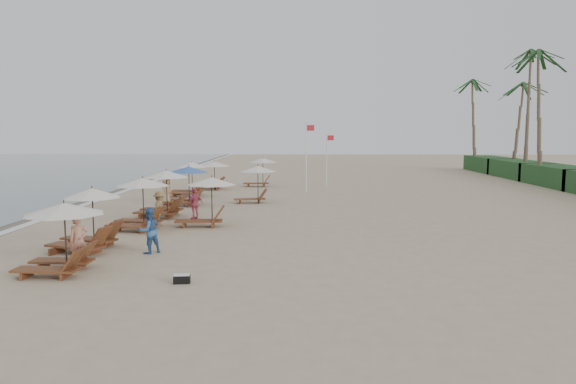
{
  "coord_description": "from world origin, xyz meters",
  "views": [
    {
      "loc": [
        1.3,
        -19.44,
        4.28
      ],
      "look_at": [
        0.85,
        6.43,
        1.3
      ],
      "focal_mm": 32.71,
      "sensor_mm": 36.0,
      "label": 1
    }
  ],
  "objects_px": {
    "lounger_station_3": "(161,196)",
    "flag_pole_near": "(307,154)",
    "lounger_station_4": "(185,186)",
    "beachgoer_far_b": "(166,191)",
    "duffel_bag": "(182,279)",
    "inland_station_0": "(205,198)",
    "beachgoer_far_a": "(195,204)",
    "lounger_station_0": "(59,236)",
    "inland_station_1": "(255,179)",
    "beachgoer_mid_a": "(149,231)",
    "beachgoer_mid_b": "(160,208)",
    "inland_station_2": "(260,169)",
    "lounger_station_2": "(137,205)",
    "beachgoer_near": "(79,240)",
    "lounger_station_5": "(188,181)",
    "lounger_station_6": "(211,175)",
    "lounger_station_1": "(85,224)"
  },
  "relations": [
    {
      "from": "lounger_station_0",
      "to": "flag_pole_near",
      "type": "relative_size",
      "value": 0.53
    },
    {
      "from": "lounger_station_3",
      "to": "duffel_bag",
      "type": "xyz_separation_m",
      "value": [
        3.6,
        -11.71,
        -0.94
      ]
    },
    {
      "from": "lounger_station_4",
      "to": "inland_station_2",
      "type": "relative_size",
      "value": 0.99
    },
    {
      "from": "lounger_station_2",
      "to": "beachgoer_far_b",
      "type": "bearing_deg",
      "value": 94.52
    },
    {
      "from": "inland_station_0",
      "to": "beachgoer_far_a",
      "type": "xyz_separation_m",
      "value": [
        -0.86,
        1.9,
        -0.53
      ]
    },
    {
      "from": "lounger_station_6",
      "to": "inland_station_1",
      "type": "xyz_separation_m",
      "value": [
        3.81,
        -7.27,
        0.34
      ]
    },
    {
      "from": "lounger_station_1",
      "to": "beachgoer_far_b",
      "type": "distance_m",
      "value": 11.46
    },
    {
      "from": "lounger_station_4",
      "to": "lounger_station_6",
      "type": "distance_m",
      "value": 8.5
    },
    {
      "from": "inland_station_0",
      "to": "beachgoer_mid_b",
      "type": "relative_size",
      "value": 1.8
    },
    {
      "from": "inland_station_1",
      "to": "beachgoer_far_a",
      "type": "xyz_separation_m",
      "value": [
        -2.45,
        -6.09,
        -0.65
      ]
    },
    {
      "from": "lounger_station_1",
      "to": "beachgoer_far_a",
      "type": "height_order",
      "value": "lounger_station_1"
    },
    {
      "from": "beachgoer_far_b",
      "to": "duffel_bag",
      "type": "distance_m",
      "value": 16.18
    },
    {
      "from": "inland_station_2",
      "to": "flag_pole_near",
      "type": "distance_m",
      "value": 5.62
    },
    {
      "from": "lounger_station_0",
      "to": "inland_station_1",
      "type": "height_order",
      "value": "inland_station_1"
    },
    {
      "from": "lounger_station_1",
      "to": "beachgoer_near",
      "type": "xyz_separation_m",
      "value": [
        0.66,
        -2.15,
        -0.16
      ]
    },
    {
      "from": "inland_station_2",
      "to": "flag_pole_near",
      "type": "bearing_deg",
      "value": -48.8
    },
    {
      "from": "lounger_station_4",
      "to": "beachgoer_mid_b",
      "type": "relative_size",
      "value": 1.71
    },
    {
      "from": "duffel_bag",
      "to": "beachgoer_far_a",
      "type": "bearing_deg",
      "value": 99.07
    },
    {
      "from": "lounger_station_5",
      "to": "inland_station_0",
      "type": "bearing_deg",
      "value": -74.34
    },
    {
      "from": "lounger_station_4",
      "to": "beachgoer_far_b",
      "type": "height_order",
      "value": "lounger_station_4"
    },
    {
      "from": "inland_station_1",
      "to": "beachgoer_near",
      "type": "xyz_separation_m",
      "value": [
        -4.45,
        -15.06,
        -0.6
      ]
    },
    {
      "from": "duffel_bag",
      "to": "beachgoer_mid_b",
      "type": "bearing_deg",
      "value": 108.17
    },
    {
      "from": "beachgoer_near",
      "to": "flag_pole_near",
      "type": "xyz_separation_m",
      "value": [
        7.68,
        20.46,
        1.91
      ]
    },
    {
      "from": "beachgoer_mid_a",
      "to": "beachgoer_far_a",
      "type": "relative_size",
      "value": 1.06
    },
    {
      "from": "lounger_station_4",
      "to": "flag_pole_near",
      "type": "height_order",
      "value": "flag_pole_near"
    },
    {
      "from": "inland_station_2",
      "to": "beachgoer_mid_b",
      "type": "relative_size",
      "value": 1.73
    },
    {
      "from": "lounger_station_6",
      "to": "lounger_station_3",
      "type": "bearing_deg",
      "value": -92.21
    },
    {
      "from": "beachgoer_mid_b",
      "to": "lounger_station_3",
      "type": "bearing_deg",
      "value": 3.23
    },
    {
      "from": "beachgoer_far_b",
      "to": "inland_station_2",
      "type": "bearing_deg",
      "value": -6.56
    },
    {
      "from": "beachgoer_mid_a",
      "to": "duffel_bag",
      "type": "xyz_separation_m",
      "value": [
        1.96,
        -3.68,
        -0.68
      ]
    },
    {
      "from": "duffel_bag",
      "to": "flag_pole_near",
      "type": "relative_size",
      "value": 0.1
    },
    {
      "from": "lounger_station_1",
      "to": "beachgoer_mid_a",
      "type": "height_order",
      "value": "lounger_station_1"
    },
    {
      "from": "inland_station_1",
      "to": "duffel_bag",
      "type": "relative_size",
      "value": 5.45
    },
    {
      "from": "beachgoer_near",
      "to": "beachgoer_mid_a",
      "type": "bearing_deg",
      "value": 2.76
    },
    {
      "from": "lounger_station_5",
      "to": "lounger_station_4",
      "type": "bearing_deg",
      "value": -80.01
    },
    {
      "from": "lounger_station_3",
      "to": "flag_pole_near",
      "type": "xyz_separation_m",
      "value": [
        7.54,
        10.71,
        1.66
      ]
    },
    {
      "from": "lounger_station_1",
      "to": "inland_station_0",
      "type": "height_order",
      "value": "lounger_station_1"
    },
    {
      "from": "lounger_station_4",
      "to": "inland_station_0",
      "type": "height_order",
      "value": "lounger_station_4"
    },
    {
      "from": "beachgoer_far_b",
      "to": "lounger_station_3",
      "type": "bearing_deg",
      "value": -153.01
    },
    {
      "from": "lounger_station_1",
      "to": "beachgoer_near",
      "type": "height_order",
      "value": "lounger_station_1"
    },
    {
      "from": "lounger_station_4",
      "to": "flag_pole_near",
      "type": "distance_m",
      "value": 9.9
    },
    {
      "from": "lounger_station_4",
      "to": "inland_station_1",
      "type": "height_order",
      "value": "lounger_station_4"
    },
    {
      "from": "beachgoer_mid_a",
      "to": "lounger_station_5",
      "type": "bearing_deg",
      "value": -126.9
    },
    {
      "from": "lounger_station_4",
      "to": "inland_station_2",
      "type": "xyz_separation_m",
      "value": [
        3.6,
        10.72,
        0.2
      ]
    },
    {
      "from": "lounger_station_0",
      "to": "beachgoer_far_b",
      "type": "relative_size",
      "value": 1.54
    },
    {
      "from": "inland_station_0",
      "to": "beachgoer_far_a",
      "type": "relative_size",
      "value": 1.83
    },
    {
      "from": "inland_station_1",
      "to": "beachgoer_mid_b",
      "type": "distance_m",
      "value": 8.6
    },
    {
      "from": "inland_station_0",
      "to": "duffel_bag",
      "type": "relative_size",
      "value": 5.78
    },
    {
      "from": "beachgoer_mid_a",
      "to": "beachgoer_mid_b",
      "type": "xyz_separation_m",
      "value": [
        -1.1,
        5.64,
        -0.03
      ]
    },
    {
      "from": "lounger_station_6",
      "to": "beachgoer_far_a",
      "type": "bearing_deg",
      "value": -84.17
    }
  ]
}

